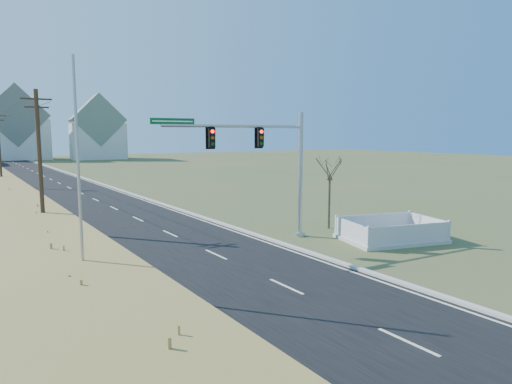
# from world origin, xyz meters

# --- Properties ---
(ground) EXTENTS (260.00, 260.00, 0.00)m
(ground) POSITION_xyz_m (0.00, 0.00, 0.00)
(ground) COLOR #3F5228
(ground) RESTS_ON ground
(road) EXTENTS (8.00, 180.00, 0.06)m
(road) POSITION_xyz_m (0.00, 50.00, 0.03)
(road) COLOR black
(road) RESTS_ON ground
(curb) EXTENTS (0.30, 180.00, 0.18)m
(curb) POSITION_xyz_m (4.15, 50.00, 0.09)
(curb) COLOR #B2AFA8
(curb) RESTS_ON ground
(utility_pole_near) EXTENTS (1.80, 0.26, 9.00)m
(utility_pole_near) POSITION_xyz_m (-6.50, 15.00, 4.68)
(utility_pole_near) COLOR #422D1E
(utility_pole_near) RESTS_ON ground
(condo_n) EXTENTS (15.27, 10.20, 18.54)m
(condo_n) POSITION_xyz_m (2.00, 112.00, 7.61)
(condo_n) COLOR silver
(condo_n) RESTS_ON ground
(condo_ne) EXTENTS (14.12, 10.51, 16.52)m
(condo_ne) POSITION_xyz_m (20.00, 104.00, 6.84)
(condo_ne) COLOR silver
(condo_ne) RESTS_ON ground
(traffic_signal_mast) EXTENTS (9.46, 1.08, 7.54)m
(traffic_signal_mast) POSITION_xyz_m (4.61, 5.35, 4.60)
(traffic_signal_mast) COLOR #9EA0A5
(traffic_signal_mast) RESTS_ON ground
(fence_enclosure) EXTENTS (6.40, 5.14, 1.27)m
(fence_enclosure) POSITION_xyz_m (10.29, 1.36, 0.26)
(fence_enclosure) COLOR #B7B5AD
(fence_enclosure) RESTS_ON ground
(open_sign) EXTENTS (0.55, 0.07, 0.68)m
(open_sign) POSITION_xyz_m (8.00, 1.96, 0.36)
(open_sign) COLOR white
(open_sign) RESTS_ON ground
(flagpole) EXTENTS (0.41, 0.41, 9.19)m
(flagpole) POSITION_xyz_m (-7.00, 2.04, 3.67)
(flagpole) COLOR #B7B5AD
(flagpole) RESTS_ON ground
(bare_tree) EXTENTS (1.92, 1.92, 5.10)m
(bare_tree) POSITION_xyz_m (9.60, 5.97, 4.11)
(bare_tree) COLOR #4C3F33
(bare_tree) RESTS_ON ground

